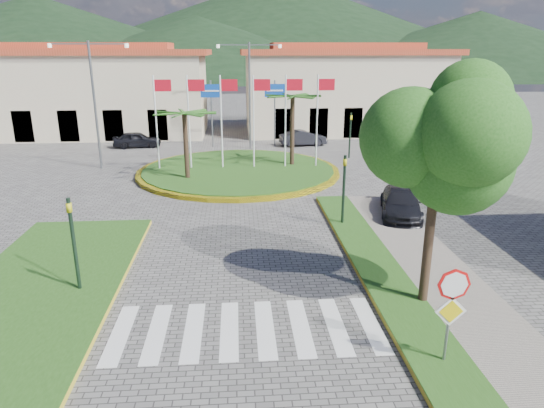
{
  "coord_description": "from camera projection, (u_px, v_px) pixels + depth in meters",
  "views": [
    {
      "loc": [
        -0.08,
        -7.88,
        7.47
      ],
      "look_at": [
        1.09,
        8.0,
        2.38
      ],
      "focal_mm": 32.0,
      "sensor_mm": 36.0,
      "label": 1
    }
  ],
  "objects": [
    {
      "name": "traffic_light_far",
      "position": [
        350.0,
        131.0,
        34.43
      ],
      "size": [
        0.18,
        0.15,
        3.2
      ],
      "color": "black",
      "rests_on": "ground"
    },
    {
      "name": "verge_right",
      "position": [
        439.0,
        362.0,
        11.97
      ],
      "size": [
        1.6,
        28.0,
        0.18
      ],
      "primitive_type": "cube",
      "color": "#234C15",
      "rests_on": "ground"
    },
    {
      "name": "building_right",
      "position": [
        343.0,
        89.0,
        45.37
      ],
      "size": [
        19.08,
        9.54,
        8.05
      ],
      "color": "beige",
      "rests_on": "ground"
    },
    {
      "name": "hill_far_west",
      "position": [
        38.0,
        36.0,
        135.56
      ],
      "size": [
        140.0,
        140.0,
        22.0
      ],
      "primitive_type": "cone",
      "color": "black",
      "rests_on": "ground"
    },
    {
      "name": "hill_near_back",
      "position": [
        198.0,
        47.0,
        130.12
      ],
      "size": [
        110.0,
        110.0,
        16.0
      ],
      "primitive_type": "cone",
      "color": "black",
      "rests_on": "ground"
    },
    {
      "name": "building_left",
      "position": [
        81.0,
        91.0,
        43.69
      ],
      "size": [
        23.32,
        9.54,
        8.05
      ],
      "color": "beige",
      "rests_on": "ground"
    },
    {
      "name": "direction_sign_east",
      "position": [
        275.0,
        102.0,
        38.32
      ],
      "size": [
        1.6,
        0.14,
        5.2
      ],
      "color": "slate",
      "rests_on": "ground"
    },
    {
      "name": "car_side_right",
      "position": [
        401.0,
        203.0,
        22.59
      ],
      "size": [
        2.82,
        4.67,
        1.27
      ],
      "primitive_type": "imported",
      "rotation": [
        0.0,
        0.0,
        -0.25
      ],
      "color": "black",
      "rests_on": "ground"
    },
    {
      "name": "white_van",
      "position": [
        176.0,
        129.0,
        44.0
      ],
      "size": [
        4.36,
        3.15,
        1.1
      ],
      "primitive_type": "imported",
      "rotation": [
        0.0,
        0.0,
        1.95
      ],
      "color": "silver",
      "rests_on": "ground"
    },
    {
      "name": "traffic_light_right",
      "position": [
        344.0,
        184.0,
        20.89
      ],
      "size": [
        0.15,
        0.18,
        3.2
      ],
      "color": "black",
      "rests_on": "ground"
    },
    {
      "name": "roundabout_island",
      "position": [
        239.0,
        170.0,
        30.61
      ],
      "size": [
        12.7,
        12.7,
        6.0
      ],
      "color": "yellow",
      "rests_on": "ground"
    },
    {
      "name": "hill_far_mid",
      "position": [
        280.0,
        25.0,
        158.24
      ],
      "size": [
        180.0,
        180.0,
        30.0
      ],
      "primitive_type": "cone",
      "color": "black",
      "rests_on": "ground"
    },
    {
      "name": "deciduous_tree",
      "position": [
        440.0,
        137.0,
        13.32
      ],
      "size": [
        3.6,
        3.6,
        6.8
      ],
      "color": "black",
      "rests_on": "ground"
    },
    {
      "name": "sidewalk_right",
      "position": [
        486.0,
        361.0,
        12.06
      ],
      "size": [
        4.0,
        28.0,
        0.15
      ],
      "primitive_type": "cube",
      "color": "gray",
      "rests_on": "ground"
    },
    {
      "name": "street_lamp_centre",
      "position": [
        250.0,
        90.0,
        36.96
      ],
      "size": [
        4.8,
        0.16,
        8.0
      ],
      "color": "slate",
      "rests_on": "ground"
    },
    {
      "name": "direction_sign_west",
      "position": [
        211.0,
        102.0,
        37.97
      ],
      "size": [
        1.6,
        0.14,
        5.2
      ],
      "color": "slate",
      "rests_on": "ground"
    },
    {
      "name": "street_lamp_west",
      "position": [
        94.0,
        99.0,
        30.56
      ],
      "size": [
        4.8,
        0.16,
        8.0
      ],
      "color": "slate",
      "rests_on": "ground"
    },
    {
      "name": "median_left",
      "position": [
        32.0,
        300.0,
        14.98
      ],
      "size": [
        5.0,
        14.0,
        0.18
      ],
      "primitive_type": "cube",
      "color": "#234C15",
      "rests_on": "ground"
    },
    {
      "name": "car_dark_a",
      "position": [
        137.0,
        139.0,
        38.58
      ],
      "size": [
        3.85,
        1.92,
        1.26
      ],
      "primitive_type": "imported",
      "rotation": [
        0.0,
        0.0,
        1.69
      ],
      "color": "black",
      "rests_on": "ground"
    },
    {
      "name": "car_dark_b",
      "position": [
        303.0,
        138.0,
        39.29
      ],
      "size": [
        3.93,
        1.9,
        1.24
      ],
      "primitive_type": "imported",
      "rotation": [
        0.0,
        0.0,
        1.73
      ],
      "color": "black",
      "rests_on": "ground"
    },
    {
      "name": "hill_far_east",
      "position": [
        477.0,
        44.0,
        140.17
      ],
      "size": [
        120.0,
        120.0,
        18.0
      ],
      "primitive_type": "cone",
      "color": "black",
      "rests_on": "ground"
    },
    {
      "name": "stop_sign",
      "position": [
        452.0,
        302.0,
        11.42
      ],
      "size": [
        0.8,
        0.11,
        2.65
      ],
      "color": "slate",
      "rests_on": "ground"
    },
    {
      "name": "traffic_light_left",
      "position": [
        73.0,
        237.0,
        14.98
      ],
      "size": [
        0.15,
        0.18,
        3.2
      ],
      "color": "black",
      "rests_on": "ground"
    },
    {
      "name": "crosswalk",
      "position": [
        244.0,
        329.0,
        13.56
      ],
      "size": [
        8.0,
        3.0,
        0.01
      ],
      "primitive_type": "cube",
      "color": "silver",
      "rests_on": "ground"
    }
  ]
}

